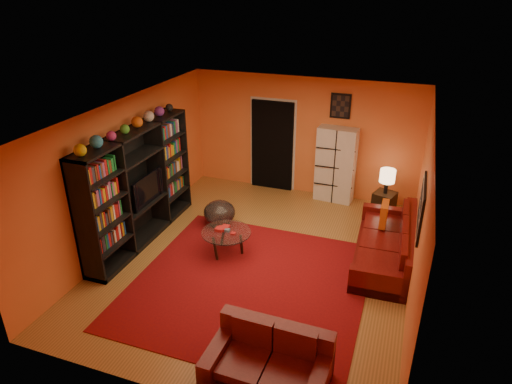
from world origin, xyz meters
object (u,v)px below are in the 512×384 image
(entertainment_unit, at_px, (139,187))
(storage_cabinet, at_px, (336,165))
(loveseat, at_px, (269,362))
(side_table, at_px, (384,204))
(sofa, at_px, (390,245))
(bowl_chair, at_px, (219,213))
(table_lamp, at_px, (387,177))
(tv, at_px, (144,188))
(coffee_table, at_px, (226,234))

(entertainment_unit, bearing_deg, storage_cabinet, 42.55)
(loveseat, distance_m, storage_cabinet, 5.25)
(entertainment_unit, xyz_separation_m, side_table, (4.15, 2.42, -0.80))
(sofa, height_order, bowl_chair, sofa)
(table_lamp, bearing_deg, side_table, 180.00)
(sofa, bearing_deg, side_table, 96.85)
(entertainment_unit, relative_size, side_table, 6.00)
(storage_cabinet, xyz_separation_m, table_lamp, (1.10, -0.38, 0.04))
(storage_cabinet, distance_m, bowl_chair, 2.74)
(tv, relative_size, bowl_chair, 1.50)
(storage_cabinet, distance_m, side_table, 1.30)
(sofa, bearing_deg, tv, -173.10)
(sofa, distance_m, coffee_table, 2.84)
(coffee_table, height_order, side_table, side_table)
(loveseat, bearing_deg, sofa, -18.53)
(loveseat, distance_m, bowl_chair, 3.93)
(sofa, bearing_deg, loveseat, -111.95)
(loveseat, bearing_deg, table_lamp, -9.12)
(sofa, height_order, storage_cabinet, storage_cabinet)
(loveseat, xyz_separation_m, side_table, (0.88, 4.84, -0.04))
(sofa, relative_size, loveseat, 1.64)
(storage_cabinet, xyz_separation_m, bowl_chair, (-1.89, -1.90, -0.54))
(storage_cabinet, height_order, table_lamp, storage_cabinet)
(loveseat, relative_size, bowl_chair, 2.35)
(side_table, bearing_deg, bowl_chair, -152.99)
(entertainment_unit, distance_m, table_lamp, 4.81)
(tv, distance_m, bowl_chair, 1.55)
(coffee_table, relative_size, bowl_chair, 1.40)
(entertainment_unit, height_order, tv, entertainment_unit)
(entertainment_unit, height_order, bowl_chair, entertainment_unit)
(coffee_table, xyz_separation_m, storage_cabinet, (1.37, 2.79, 0.42))
(storage_cabinet, height_order, side_table, storage_cabinet)
(coffee_table, bearing_deg, side_table, 44.40)
(entertainment_unit, bearing_deg, table_lamp, 30.25)
(tv, bearing_deg, table_lamp, -60.22)
(bowl_chair, distance_m, table_lamp, 3.41)
(bowl_chair, xyz_separation_m, table_lamp, (3.00, 1.53, 0.59))
(coffee_table, relative_size, side_table, 1.74)
(side_table, xyz_separation_m, table_lamp, (0.00, 0.00, 0.61))
(side_table, height_order, table_lamp, table_lamp)
(coffee_table, distance_m, storage_cabinet, 3.14)
(table_lamp, bearing_deg, storage_cabinet, 161.11)
(sofa, distance_m, bowl_chair, 3.26)
(storage_cabinet, bearing_deg, sofa, -51.08)
(table_lamp, bearing_deg, loveseat, -100.35)
(storage_cabinet, bearing_deg, side_table, -13.92)
(entertainment_unit, relative_size, tv, 3.22)
(entertainment_unit, height_order, sofa, entertainment_unit)
(loveseat, xyz_separation_m, bowl_chair, (-2.11, 3.32, -0.01))
(coffee_table, distance_m, side_table, 3.46)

